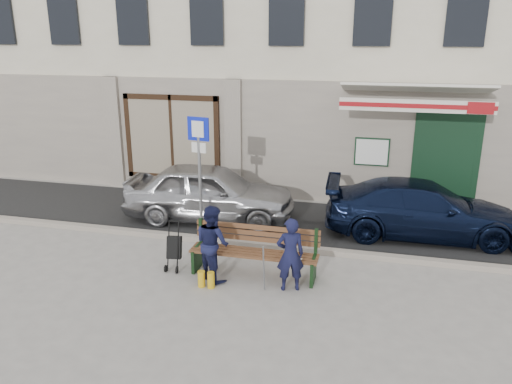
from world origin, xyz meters
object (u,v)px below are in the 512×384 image
(car_navy, at_px, (423,209))
(stroller, at_px, (174,249))
(parking_sign, at_px, (199,159))
(woman, at_px, (212,243))
(car_silver, at_px, (210,192))
(bench, at_px, (251,252))
(man, at_px, (290,254))

(car_navy, xyz_separation_m, stroller, (-4.71, -2.90, -0.20))
(parking_sign, xyz_separation_m, stroller, (0.03, -1.60, -1.39))
(parking_sign, bearing_deg, woman, -54.32)
(woman, xyz_separation_m, stroller, (-0.85, 0.20, -0.29))
(car_silver, height_order, bench, car_silver)
(man, distance_m, stroller, 2.33)
(parking_sign, distance_m, stroller, 2.12)
(car_navy, relative_size, woman, 3.01)
(car_navy, distance_m, bench, 4.26)
(car_silver, distance_m, bench, 3.15)
(parking_sign, bearing_deg, car_navy, 24.98)
(bench, xyz_separation_m, woman, (-0.65, -0.31, 0.25))
(parking_sign, xyz_separation_m, bench, (1.53, -1.50, -1.35))
(woman, relative_size, stroller, 1.51)
(car_silver, bearing_deg, stroller, 179.59)
(bench, relative_size, woman, 1.69)
(stroller, bearing_deg, man, -14.68)
(car_navy, bearing_deg, car_silver, 88.90)
(bench, height_order, woman, woman)
(parking_sign, xyz_separation_m, man, (2.33, -1.88, -1.13))
(car_navy, height_order, man, man)
(car_navy, distance_m, parking_sign, 5.06)
(car_silver, height_order, car_navy, car_silver)
(car_silver, bearing_deg, car_navy, -93.04)
(bench, bearing_deg, car_silver, 123.12)
(car_navy, bearing_deg, stroller, 118.63)
(stroller, bearing_deg, woman, -21.16)
(bench, xyz_separation_m, man, (0.80, -0.38, 0.21))
(car_silver, relative_size, woman, 2.87)
(bench, bearing_deg, stroller, -176.02)
(car_navy, bearing_deg, man, 139.82)
(parking_sign, bearing_deg, stroller, -79.23)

